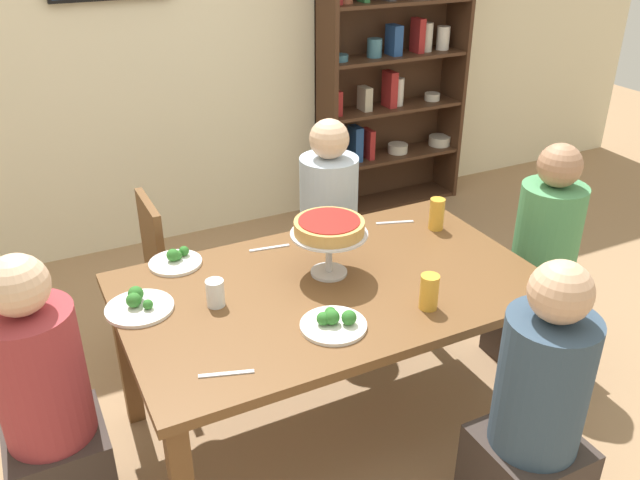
{
  "coord_description": "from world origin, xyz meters",
  "views": [
    {
      "loc": [
        -1.05,
        -2.0,
        2.11
      ],
      "look_at": [
        0.0,
        0.1,
        0.89
      ],
      "focal_mm": 37.18,
      "sensor_mm": 36.0,
      "label": 1
    }
  ],
  "objects_px": {
    "bookshelf": "(391,53)",
    "diner_head_west": "(51,423)",
    "dining_table": "(331,301)",
    "salad_plate_near_diner": "(139,305)",
    "water_glass_clear_near": "(215,293)",
    "diner_near_right": "(533,431)",
    "beer_glass_amber_spare": "(429,292)",
    "cutlery_fork_near": "(269,248)",
    "cutlery_fork_far": "(226,374)",
    "diner_head_east": "(540,274)",
    "beer_glass_amber_short": "(437,214)",
    "chair_far_left": "(179,269)",
    "beer_glass_amber_tall": "(328,229)",
    "salad_plate_spare": "(176,260)",
    "deep_dish_pizza_stand": "(329,231)",
    "diner_far_right": "(329,239)",
    "cutlery_knife_near": "(395,222)",
    "salad_plate_far_diner": "(334,322)"
  },
  "relations": [
    {
      "from": "salad_plate_near_diner",
      "to": "salad_plate_far_diner",
      "type": "relative_size",
      "value": 1.05
    },
    {
      "from": "beer_glass_amber_tall",
      "to": "bookshelf",
      "type": "bearing_deg",
      "value": 51.1
    },
    {
      "from": "bookshelf",
      "to": "diner_head_west",
      "type": "xyz_separation_m",
      "value": [
        -2.62,
        -2.04,
        -0.64
      ]
    },
    {
      "from": "bookshelf",
      "to": "cutlery_fork_near",
      "type": "relative_size",
      "value": 12.29
    },
    {
      "from": "diner_far_right",
      "to": "water_glass_clear_near",
      "type": "distance_m",
      "value": 1.15
    },
    {
      "from": "salad_plate_spare",
      "to": "diner_near_right",
      "type": "bearing_deg",
      "value": -55.03
    },
    {
      "from": "salad_plate_near_diner",
      "to": "cutlery_fork_near",
      "type": "bearing_deg",
      "value": 19.8
    },
    {
      "from": "bookshelf",
      "to": "deep_dish_pizza_stand",
      "type": "relative_size",
      "value": 7.11
    },
    {
      "from": "diner_far_right",
      "to": "diner_head_east",
      "type": "relative_size",
      "value": 1.0
    },
    {
      "from": "diner_head_west",
      "to": "cutlery_knife_near",
      "type": "relative_size",
      "value": 6.39
    },
    {
      "from": "diner_head_east",
      "to": "water_glass_clear_near",
      "type": "xyz_separation_m",
      "value": [
        -1.6,
        0.07,
        0.3
      ]
    },
    {
      "from": "deep_dish_pizza_stand",
      "to": "water_glass_clear_near",
      "type": "relative_size",
      "value": 2.93
    },
    {
      "from": "dining_table",
      "to": "beer_glass_amber_spare",
      "type": "distance_m",
      "value": 0.43
    },
    {
      "from": "salad_plate_near_diner",
      "to": "beer_glass_amber_short",
      "type": "bearing_deg",
      "value": 2.43
    },
    {
      "from": "diner_head_east",
      "to": "beer_glass_amber_tall",
      "type": "bearing_deg",
      "value": -18.81
    },
    {
      "from": "water_glass_clear_near",
      "to": "diner_head_east",
      "type": "bearing_deg",
      "value": -2.43
    },
    {
      "from": "bookshelf",
      "to": "chair_far_left",
      "type": "distance_m",
      "value": 2.35
    },
    {
      "from": "deep_dish_pizza_stand",
      "to": "salad_plate_far_diner",
      "type": "bearing_deg",
      "value": -114.53
    },
    {
      "from": "diner_head_east",
      "to": "beer_glass_amber_spare",
      "type": "xyz_separation_m",
      "value": [
        -0.89,
        -0.3,
        0.32
      ]
    },
    {
      "from": "salad_plate_near_diner",
      "to": "cutlery_knife_near",
      "type": "distance_m",
      "value": 1.27
    },
    {
      "from": "diner_head_west",
      "to": "water_glass_clear_near",
      "type": "bearing_deg",
      "value": 7.45
    },
    {
      "from": "bookshelf",
      "to": "diner_near_right",
      "type": "relative_size",
      "value": 1.92
    },
    {
      "from": "salad_plate_spare",
      "to": "chair_far_left",
      "type": "bearing_deg",
      "value": 76.2
    },
    {
      "from": "diner_far_right",
      "to": "diner_head_east",
      "type": "xyz_separation_m",
      "value": [
        0.75,
        -0.78,
        0.0
      ]
    },
    {
      "from": "salad_plate_spare",
      "to": "water_glass_clear_near",
      "type": "distance_m",
      "value": 0.38
    },
    {
      "from": "bookshelf",
      "to": "salad_plate_near_diner",
      "type": "height_order",
      "value": "bookshelf"
    },
    {
      "from": "diner_far_right",
      "to": "diner_head_west",
      "type": "height_order",
      "value": "same"
    },
    {
      "from": "bookshelf",
      "to": "beer_glass_amber_spare",
      "type": "relative_size",
      "value": 16.04
    },
    {
      "from": "dining_table",
      "to": "chair_far_left",
      "type": "relative_size",
      "value": 1.9
    },
    {
      "from": "diner_near_right",
      "to": "beer_glass_amber_spare",
      "type": "height_order",
      "value": "diner_near_right"
    },
    {
      "from": "salad_plate_spare",
      "to": "cutlery_fork_far",
      "type": "bearing_deg",
      "value": -94.01
    },
    {
      "from": "bookshelf",
      "to": "beer_glass_amber_short",
      "type": "relative_size",
      "value": 14.86
    },
    {
      "from": "diner_head_west",
      "to": "diner_near_right",
      "type": "bearing_deg",
      "value": -27.98
    },
    {
      "from": "diner_head_west",
      "to": "diner_near_right",
      "type": "distance_m",
      "value": 1.66
    },
    {
      "from": "dining_table",
      "to": "beer_glass_amber_spare",
      "type": "relative_size",
      "value": 12.0
    },
    {
      "from": "salad_plate_spare",
      "to": "water_glass_clear_near",
      "type": "height_order",
      "value": "water_glass_clear_near"
    },
    {
      "from": "dining_table",
      "to": "water_glass_clear_near",
      "type": "distance_m",
      "value": 0.48
    },
    {
      "from": "diner_far_right",
      "to": "bookshelf",
      "type": "bearing_deg",
      "value": 137.72
    },
    {
      "from": "diner_near_right",
      "to": "salad_plate_near_diner",
      "type": "xyz_separation_m",
      "value": [
        -1.09,
        0.97,
        0.27
      ]
    },
    {
      "from": "dining_table",
      "to": "salad_plate_near_diner",
      "type": "xyz_separation_m",
      "value": [
        -0.73,
        0.16,
        0.1
      ]
    },
    {
      "from": "chair_far_left",
      "to": "beer_glass_amber_tall",
      "type": "distance_m",
      "value": 0.82
    },
    {
      "from": "salad_plate_near_diner",
      "to": "beer_glass_amber_short",
      "type": "xyz_separation_m",
      "value": [
        1.39,
        0.06,
        0.06
      ]
    },
    {
      "from": "bookshelf",
      "to": "salad_plate_near_diner",
      "type": "relative_size",
      "value": 8.69
    },
    {
      "from": "bookshelf",
      "to": "chair_far_left",
      "type": "height_order",
      "value": "bookshelf"
    },
    {
      "from": "diner_head_west",
      "to": "salad_plate_spare",
      "type": "height_order",
      "value": "diner_head_west"
    },
    {
      "from": "beer_glass_amber_tall",
      "to": "water_glass_clear_near",
      "type": "bearing_deg",
      "value": -156.52
    },
    {
      "from": "chair_far_left",
      "to": "cutlery_fork_near",
      "type": "distance_m",
      "value": 0.6
    },
    {
      "from": "cutlery_fork_near",
      "to": "cutlery_fork_far",
      "type": "xyz_separation_m",
      "value": [
        -0.46,
        -0.73,
        0.0
      ]
    },
    {
      "from": "deep_dish_pizza_stand",
      "to": "cutlery_fork_near",
      "type": "xyz_separation_m",
      "value": [
        -0.13,
        0.31,
        -0.19
      ]
    },
    {
      "from": "diner_head_west",
      "to": "cutlery_knife_near",
      "type": "bearing_deg",
      "value": 13.23
    }
  ]
}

